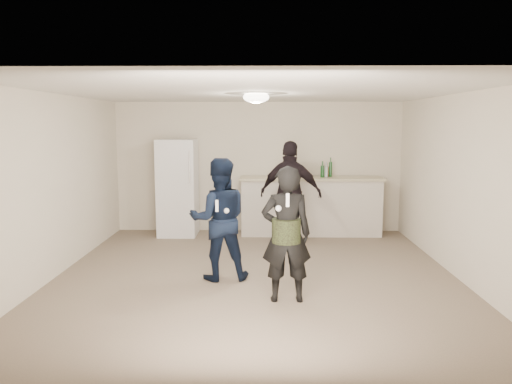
{
  "coord_description": "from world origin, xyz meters",
  "views": [
    {
      "loc": [
        0.11,
        -6.64,
        2.09
      ],
      "look_at": [
        0.0,
        0.2,
        1.15
      ],
      "focal_mm": 35.0,
      "sensor_mm": 36.0,
      "label": 1
    }
  ],
  "objects_px": {
    "counter": "(311,207)",
    "spectator": "(291,194)",
    "woman": "(286,234)",
    "man": "(219,219)",
    "shaker": "(297,173)",
    "fridge": "(178,188)"
  },
  "relations": [
    {
      "from": "counter",
      "to": "spectator",
      "type": "bearing_deg",
      "value": -115.6
    },
    {
      "from": "counter",
      "to": "woman",
      "type": "relative_size",
      "value": 1.61
    },
    {
      "from": "spectator",
      "to": "counter",
      "type": "bearing_deg",
      "value": -100.89
    },
    {
      "from": "man",
      "to": "shaker",
      "type": "bearing_deg",
      "value": -122.25
    },
    {
      "from": "fridge",
      "to": "spectator",
      "type": "relative_size",
      "value": 1.0
    },
    {
      "from": "fridge",
      "to": "shaker",
      "type": "bearing_deg",
      "value": 1.94
    },
    {
      "from": "man",
      "to": "spectator",
      "type": "relative_size",
      "value": 0.91
    },
    {
      "from": "shaker",
      "to": "man",
      "type": "bearing_deg",
      "value": -113.75
    },
    {
      "from": "shaker",
      "to": "counter",
      "type": "bearing_deg",
      "value": -1.23
    },
    {
      "from": "shaker",
      "to": "spectator",
      "type": "distance_m",
      "value": 0.95
    },
    {
      "from": "fridge",
      "to": "counter",
      "type": "bearing_deg",
      "value": 1.6
    },
    {
      "from": "fridge",
      "to": "woman",
      "type": "distance_m",
      "value": 3.99
    },
    {
      "from": "man",
      "to": "spectator",
      "type": "height_order",
      "value": "spectator"
    },
    {
      "from": "shaker",
      "to": "spectator",
      "type": "bearing_deg",
      "value": -100.21
    },
    {
      "from": "fridge",
      "to": "shaker",
      "type": "relative_size",
      "value": 10.59
    },
    {
      "from": "shaker",
      "to": "spectator",
      "type": "xyz_separation_m",
      "value": [
        -0.16,
        -0.9,
        -0.27
      ]
    },
    {
      "from": "man",
      "to": "woman",
      "type": "relative_size",
      "value": 1.02
    },
    {
      "from": "counter",
      "to": "shaker",
      "type": "height_order",
      "value": "shaker"
    },
    {
      "from": "woman",
      "to": "spectator",
      "type": "distance_m",
      "value": 2.71
    },
    {
      "from": "counter",
      "to": "fridge",
      "type": "xyz_separation_m",
      "value": [
        -2.5,
        -0.07,
        0.38
      ]
    },
    {
      "from": "counter",
      "to": "shaker",
      "type": "distance_m",
      "value": 0.7
    },
    {
      "from": "woman",
      "to": "shaker",
      "type": "bearing_deg",
      "value": -98.03
    }
  ]
}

